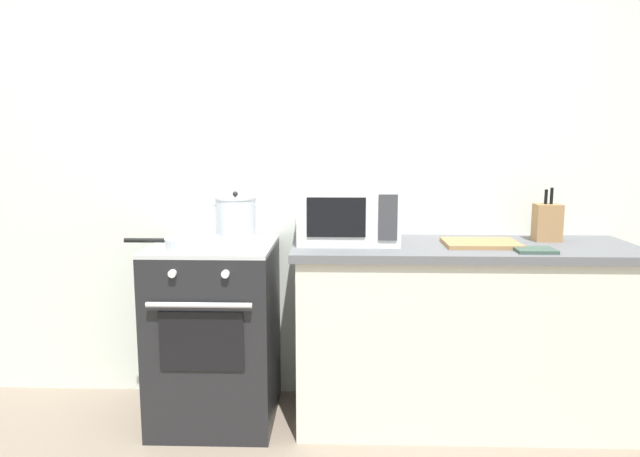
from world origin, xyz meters
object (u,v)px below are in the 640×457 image
Objects in this scene: stove at (216,332)px; microwave at (348,213)px; frying_pan at (191,243)px; knife_block at (547,222)px; cutting_board at (481,243)px; stock_pot at (236,218)px; oven_mitt at (535,250)px.

stove is 1.84× the size of microwave.
frying_pan is at bearing -166.02° from microwave.
frying_pan is 1.79m from knife_block.
frying_pan reaches higher than cutting_board.
microwave is at bearing -5.24° from stock_pot.
cutting_board reaches higher than oven_mitt.
stock_pot is 1.25m from cutting_board.
frying_pan is at bearing -175.53° from cutting_board.
stove is 2.56× the size of cutting_board.
microwave is at bearing 173.18° from cutting_board.
frying_pan is 1.62m from oven_mitt.
oven_mitt is (0.86, -0.24, -0.14)m from microwave.
stove is at bearing -179.95° from cutting_board.
oven_mitt is (1.62, -0.05, -0.02)m from frying_pan.
microwave is 1.82× the size of knife_block.
cutting_board is at bearing 4.47° from frying_pan.
cutting_board is at bearing -159.14° from knife_block.
stove is 0.91m from microwave.
microwave reaches higher than cutting_board.
knife_block reaches higher than cutting_board.
stock_pot is at bearing 173.92° from cutting_board.
microwave reaches higher than knife_block.
oven_mitt is (1.54, -0.16, 0.47)m from stove.
microwave is 0.67m from cutting_board.
oven_mitt is (0.21, -0.16, -0.00)m from cutting_board.
cutting_board is 1.31× the size of knife_block.
stock_pot is at bearing -179.69° from knife_block.
stock_pot is 0.31m from frying_pan.
oven_mitt is at bearing -117.69° from knife_block.
frying_pan is 1.69× the size of knife_block.
stove is 3.36× the size of knife_block.
knife_block reaches higher than frying_pan.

